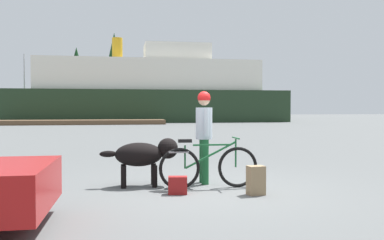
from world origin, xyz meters
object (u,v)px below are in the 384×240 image
at_px(sailboat_moored, 25,117).
at_px(bicycle, 208,166).
at_px(person_cyclist, 204,127).
at_px(handbag_pannier, 178,185).
at_px(backpack, 256,180).
at_px(dog, 145,154).
at_px(ferry_boat, 151,93).

bearing_deg(sailboat_moored, bicycle, -72.68).
relative_size(person_cyclist, handbag_pannier, 5.60).
relative_size(bicycle, backpack, 3.74).
bearing_deg(backpack, bicycle, 135.04).
xyz_separation_m(bicycle, person_cyclist, (0.02, 0.49, 0.69)).
relative_size(person_cyclist, dog, 1.23).
bearing_deg(ferry_boat, handbag_pannier, -93.15).
relative_size(backpack, ferry_boat, 0.02).
xyz_separation_m(dog, ferry_boat, (2.55, 36.10, 2.55)).
xyz_separation_m(person_cyclist, sailboat_moored, (-12.07, 38.17, -0.61)).
bearing_deg(handbag_pannier, bicycle, 33.10).
relative_size(bicycle, person_cyclist, 1.03).
xyz_separation_m(bicycle, dog, (-1.14, 0.40, 0.20)).
bearing_deg(bicycle, dog, 160.69).
xyz_separation_m(backpack, sailboat_moored, (-12.73, 39.33, 0.24)).
xyz_separation_m(ferry_boat, sailboat_moored, (-13.47, 2.15, -2.66)).
relative_size(dog, handbag_pannier, 4.57).
xyz_separation_m(person_cyclist, handbag_pannier, (-0.63, -0.89, -0.94)).
distance_m(bicycle, ferry_boat, 36.63).
xyz_separation_m(bicycle, ferry_boat, (1.41, 36.50, 2.74)).
xyz_separation_m(bicycle, backpack, (0.68, -0.68, -0.16)).
bearing_deg(person_cyclist, ferry_boat, 87.78).
bearing_deg(sailboat_moored, dog, -74.08).
bearing_deg(bicycle, sailboat_moored, 107.32).
distance_m(bicycle, handbag_pannier, 0.78).
bearing_deg(dog, ferry_boat, 85.96).
distance_m(bicycle, dog, 1.22).
relative_size(person_cyclist, ferry_boat, 0.06).
bearing_deg(handbag_pannier, person_cyclist, 54.57).
height_order(person_cyclist, ferry_boat, ferry_boat).
xyz_separation_m(bicycle, sailboat_moored, (-12.05, 38.66, 0.08)).
height_order(dog, backpack, dog).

